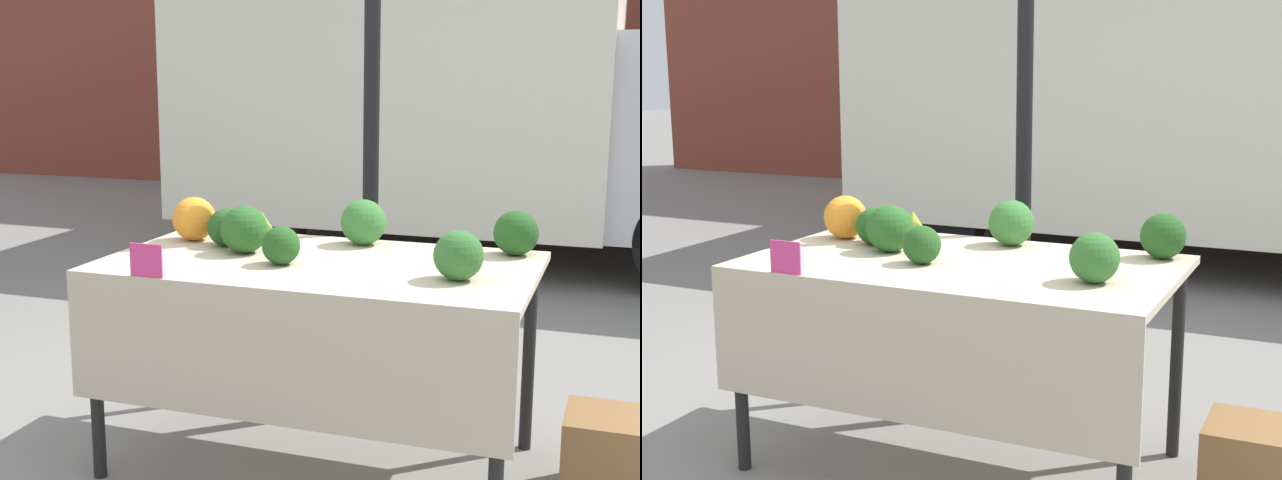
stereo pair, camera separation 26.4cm
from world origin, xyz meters
TOP-DOWN VIEW (x-y plane):
  - ground_plane at (0.00, 0.00)m, footprint 40.00×40.00m
  - tent_pole at (0.01, 0.62)m, footprint 0.07×0.07m
  - parked_truck at (-0.23, 4.12)m, footprint 4.71×2.25m
  - market_table at (0.00, -0.06)m, footprint 1.61×0.93m
  - orange_cauliflower at (-0.63, 0.19)m, footprint 0.18×0.18m
  - romanesco_head at (-0.39, 0.35)m, footprint 0.14×0.14m
  - broccoli_head_0 at (-0.33, 0.03)m, footprint 0.19×0.19m
  - broccoli_head_1 at (-0.45, 0.13)m, footprint 0.15×0.15m
  - broccoli_head_2 at (-0.11, -0.11)m, footprint 0.14×0.14m
  - broccoli_head_3 at (0.06, 0.35)m, footprint 0.19×0.19m
  - broccoli_head_4 at (0.55, -0.12)m, footprint 0.17×0.17m
  - broccoli_head_5 at (0.68, 0.35)m, footprint 0.17×0.17m
  - price_sign at (-0.48, -0.45)m, footprint 0.13×0.01m
  - produce_crate at (1.12, 0.08)m, footprint 0.40×0.31m

SIDE VIEW (x-z plane):
  - ground_plane at x=0.00m, z-range 0.00..0.00m
  - produce_crate at x=1.12m, z-range 0.00..0.32m
  - market_table at x=0.00m, z-range 0.31..1.12m
  - romanesco_head at x=-0.39m, z-range 0.82..0.93m
  - price_sign at x=-0.48m, z-range 0.82..0.94m
  - broccoli_head_2 at x=-0.11m, z-range 0.82..0.96m
  - broccoli_head_1 at x=-0.45m, z-range 0.82..0.97m
  - broccoli_head_4 at x=0.55m, z-range 0.82..0.99m
  - broccoli_head_5 at x=0.68m, z-range 0.82..0.99m
  - orange_cauliflower at x=-0.63m, z-range 0.82..1.00m
  - broccoli_head_3 at x=0.06m, z-range 0.82..1.00m
  - broccoli_head_0 at x=-0.33m, z-range 0.82..1.00m
  - tent_pole at x=0.01m, z-range 0.00..2.26m
  - parked_truck at x=-0.23m, z-range 0.09..2.40m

